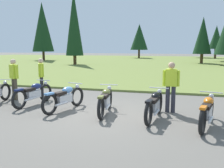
% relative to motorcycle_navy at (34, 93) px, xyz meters
% --- Properties ---
extents(ground_plane, '(140.00, 140.00, 0.00)m').
position_rel_motorcycle_navy_xyz_m(ground_plane, '(3.01, -0.51, -0.44)').
color(ground_plane, '#605B54').
extents(grass_moorland, '(80.00, 44.00, 0.10)m').
position_rel_motorcycle_navy_xyz_m(grass_moorland, '(3.01, 25.47, -0.39)').
color(grass_moorland, olive).
rests_on(grass_moorland, ground).
extents(forest_treeline, '(30.22, 25.06, 9.00)m').
position_rel_motorcycle_navy_xyz_m(forest_treeline, '(4.41, 29.06, 3.98)').
color(forest_treeline, '#47331E').
rests_on(forest_treeline, ground).
extents(motorcycle_navy, '(0.62, 2.09, 0.88)m').
position_rel_motorcycle_navy_xyz_m(motorcycle_navy, '(0.00, 0.00, 0.00)').
color(motorcycle_navy, black).
rests_on(motorcycle_navy, ground).
extents(motorcycle_sky_blue, '(0.77, 2.06, 0.88)m').
position_rel_motorcycle_navy_xyz_m(motorcycle_sky_blue, '(1.46, -0.39, 0.00)').
color(motorcycle_sky_blue, black).
rests_on(motorcycle_sky_blue, ground).
extents(motorcycle_olive, '(0.62, 2.10, 0.88)m').
position_rel_motorcycle_navy_xyz_m(motorcycle_olive, '(2.93, -0.42, 0.00)').
color(motorcycle_olive, black).
rests_on(motorcycle_olive, ground).
extents(motorcycle_black, '(0.62, 2.10, 0.88)m').
position_rel_motorcycle_navy_xyz_m(motorcycle_black, '(4.53, -0.63, 0.00)').
color(motorcycle_black, black).
rests_on(motorcycle_black, ground).
extents(motorcycle_orange, '(0.74, 2.07, 0.88)m').
position_rel_motorcycle_navy_xyz_m(motorcycle_orange, '(5.98, -0.99, 0.00)').
color(motorcycle_orange, black).
rests_on(motorcycle_orange, ground).
extents(rider_near_row_end, '(0.55, 0.23, 1.67)m').
position_rel_motorcycle_navy_xyz_m(rider_near_row_end, '(4.96, 0.29, 0.51)').
color(rider_near_row_end, '#2D2D38').
rests_on(rider_near_row_end, ground).
extents(rider_in_hivis_vest, '(0.49, 0.37, 1.67)m').
position_rel_motorcycle_navy_xyz_m(rider_in_hivis_vest, '(-1.28, 0.62, 0.51)').
color(rider_in_hivis_vest, '#4C4233').
rests_on(rider_in_hivis_vest, ground).
extents(rider_with_back_turned, '(0.38, 0.48, 1.67)m').
position_rel_motorcycle_navy_xyz_m(rider_with_back_turned, '(-0.53, 1.44, 0.51)').
color(rider_with_back_turned, black).
rests_on(rider_with_back_turned, ground).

